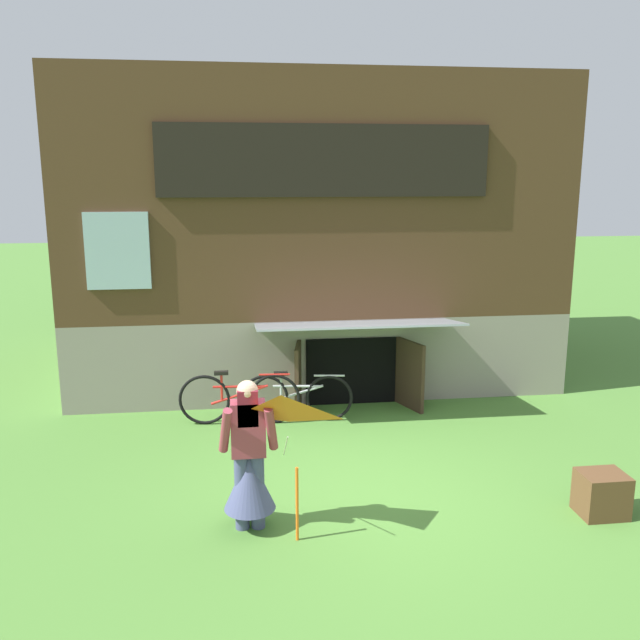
{
  "coord_description": "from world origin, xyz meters",
  "views": [
    {
      "loc": [
        -1.34,
        -6.9,
        3.51
      ],
      "look_at": [
        -0.34,
        0.95,
        1.79
      ],
      "focal_mm": 37.84,
      "sensor_mm": 36.0,
      "label": 1
    }
  ],
  "objects_px": {
    "person": "(249,468)",
    "bicycle_silver": "(297,397)",
    "bicycle_red": "(239,398)",
    "kite": "(282,433)",
    "wooden_crate": "(602,494)"
  },
  "relations": [
    {
      "from": "bicycle_red",
      "to": "wooden_crate",
      "type": "bearing_deg",
      "value": -35.53
    },
    {
      "from": "bicycle_silver",
      "to": "bicycle_red",
      "type": "distance_m",
      "value": 0.83
    },
    {
      "from": "person",
      "to": "bicycle_red",
      "type": "relative_size",
      "value": 0.9
    },
    {
      "from": "person",
      "to": "bicycle_silver",
      "type": "distance_m",
      "value": 3.09
    },
    {
      "from": "kite",
      "to": "bicycle_silver",
      "type": "bearing_deg",
      "value": 82.45
    },
    {
      "from": "bicycle_silver",
      "to": "bicycle_red",
      "type": "height_order",
      "value": "bicycle_red"
    },
    {
      "from": "person",
      "to": "kite",
      "type": "relative_size",
      "value": 1.07
    },
    {
      "from": "kite",
      "to": "bicycle_silver",
      "type": "distance_m",
      "value": 3.62
    },
    {
      "from": "bicycle_red",
      "to": "kite",
      "type": "bearing_deg",
      "value": -79.41
    },
    {
      "from": "person",
      "to": "wooden_crate",
      "type": "distance_m",
      "value": 3.69
    },
    {
      "from": "bicycle_red",
      "to": "wooden_crate",
      "type": "relative_size",
      "value": 3.65
    },
    {
      "from": "person",
      "to": "bicycle_red",
      "type": "height_order",
      "value": "person"
    },
    {
      "from": "person",
      "to": "bicycle_silver",
      "type": "xyz_separation_m",
      "value": [
        0.76,
        2.98,
        -0.29
      ]
    },
    {
      "from": "person",
      "to": "kite",
      "type": "xyz_separation_m",
      "value": [
        0.29,
        -0.51,
        0.55
      ]
    },
    {
      "from": "bicycle_silver",
      "to": "person",
      "type": "bearing_deg",
      "value": -96.62
    }
  ]
}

